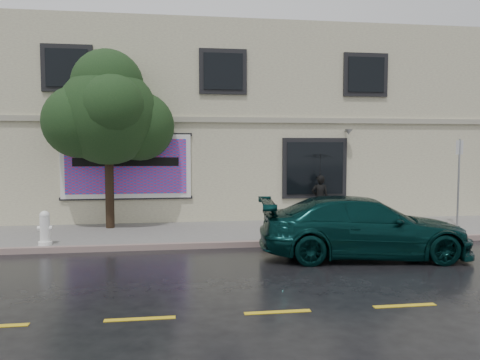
{
  "coord_description": "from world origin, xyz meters",
  "views": [
    {
      "loc": [
        -1.65,
        -10.78,
        2.69
      ],
      "look_at": [
        0.18,
        2.2,
        1.76
      ],
      "focal_mm": 35.0,
      "sensor_mm": 36.0,
      "label": 1
    }
  ],
  "objects": [
    {
      "name": "umbrella",
      "position": [
        3.26,
        4.51,
        2.06
      ],
      "size": [
        0.95,
        0.95,
        0.66
      ],
      "primitive_type": "imported",
      "rotation": [
        0.0,
        0.0,
        -0.07
      ],
      "color": "black",
      "rests_on": "pedestrian"
    },
    {
      "name": "ground",
      "position": [
        0.0,
        0.0,
        0.0
      ],
      "size": [
        90.0,
        90.0,
        0.0
      ],
      "primitive_type": "plane",
      "color": "black",
      "rests_on": "ground"
    },
    {
      "name": "building",
      "position": [
        0.0,
        9.0,
        3.5
      ],
      "size": [
        20.0,
        8.12,
        7.0
      ],
      "color": "beige",
      "rests_on": "ground"
    },
    {
      "name": "sign_pole",
      "position": [
        7.4,
        3.06,
        1.81
      ],
      "size": [
        0.33,
        0.14,
        2.79
      ],
      "rotation": [
        0.0,
        0.0,
        0.37
      ],
      "color": "gray",
      "rests_on": "sidewalk"
    },
    {
      "name": "road_marking",
      "position": [
        0.0,
        -3.5,
        0.01
      ],
      "size": [
        19.0,
        0.12,
        0.01
      ],
      "primitive_type": "cube",
      "color": "gold",
      "rests_on": "ground"
    },
    {
      "name": "pedestrian",
      "position": [
        3.26,
        4.51,
        0.94
      ],
      "size": [
        0.65,
        0.5,
        1.58
      ],
      "primitive_type": "imported",
      "rotation": [
        0.0,
        0.0,
        2.91
      ],
      "color": "black",
      "rests_on": "sidewalk"
    },
    {
      "name": "curb",
      "position": [
        0.0,
        1.5,
        0.07
      ],
      "size": [
        20.0,
        0.18,
        0.16
      ],
      "primitive_type": "cube",
      "color": "gray",
      "rests_on": "ground"
    },
    {
      "name": "sidewalk",
      "position": [
        0.0,
        3.25,
        0.07
      ],
      "size": [
        20.0,
        3.5,
        0.15
      ],
      "primitive_type": "cube",
      "color": "gray",
      "rests_on": "ground"
    },
    {
      "name": "street_tree",
      "position": [
        -3.66,
        4.2,
        3.64
      ],
      "size": [
        3.05,
        3.05,
        5.03
      ],
      "color": "#312416",
      "rests_on": "sidewalk"
    },
    {
      "name": "car",
      "position": [
        2.92,
        -0.02,
        0.74
      ],
      "size": [
        5.3,
        2.84,
        1.47
      ],
      "primitive_type": "imported",
      "rotation": [
        0.0,
        0.0,
        1.45
      ],
      "color": "black",
      "rests_on": "ground"
    },
    {
      "name": "fire_hydrant",
      "position": [
        -4.98,
        1.8,
        0.58
      ],
      "size": [
        0.37,
        0.34,
        0.89
      ],
      "rotation": [
        0.0,
        0.0,
        0.28
      ],
      "color": "white",
      "rests_on": "sidewalk"
    },
    {
      "name": "billboard",
      "position": [
        -3.2,
        4.92,
        2.05
      ],
      "size": [
        4.3,
        0.16,
        2.2
      ],
      "color": "white",
      "rests_on": "ground"
    }
  ]
}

